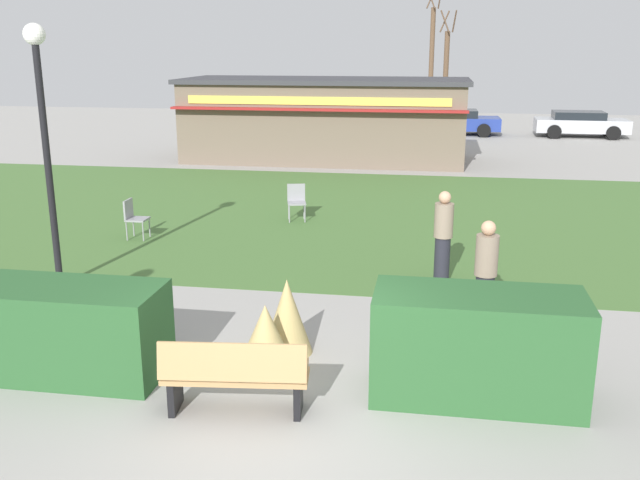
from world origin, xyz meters
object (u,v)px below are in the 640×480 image
person_strolling (486,274)px  person_standing (443,236)px  park_bench (235,376)px  tree_right_bg (431,61)px  lamppost_mid (44,128)px  parked_car_center_slot (455,121)px  tree_left_bg (446,75)px  cafe_chair_east (133,216)px  food_kiosk (325,119)px  cafe_chair_west (296,199)px  trash_bin (550,365)px  parked_car_east_slot (580,123)px  parked_car_west_slot (356,120)px

person_strolling → person_standing: (-0.62, 2.10, 0.00)m
park_bench → person_strolling: size_ratio=1.03×
park_bench → tree_right_bg: size_ratio=0.24×
lamppost_mid → tree_right_bg: bearing=79.1°
lamppost_mid → parked_car_center_slot: (7.42, 23.99, -2.19)m
person_standing → lamppost_mid: bearing=-55.1°
person_strolling → tree_right_bg: bearing=78.1°
tree_left_bg → cafe_chair_east: bearing=-105.4°
food_kiosk → cafe_chair_west: (0.80, -9.58, -0.99)m
park_bench → cafe_chair_west: (-1.15, 9.47, 0.05)m
food_kiosk → parked_car_center_slot: (4.99, 8.83, -0.88)m
park_bench → lamppost_mid: (-4.38, 3.88, 2.35)m
trash_bin → food_kiosk: food_kiosk is taller
lamppost_mid → tree_left_bg: (6.93, 28.47, -0.20)m
lamppost_mid → cafe_chair_west: 6.85m
person_standing → tree_right_bg: size_ratio=0.23×
park_bench → parked_car_east_slot: (8.90, 27.88, 0.16)m
parked_car_center_slot → tree_right_bg: (-1.32, 7.69, 2.67)m
parked_car_west_slot → tree_left_bg: tree_left_bg is taller
trash_bin → tree_right_bg: (-1.97, 34.44, 2.94)m
trash_bin → tree_left_bg: (-1.14, 31.22, 2.26)m
parked_car_east_slot → parked_car_west_slot: bearing=-180.0°
tree_left_bg → person_strolling: bearing=-89.1°
person_strolling → parked_car_west_slot: person_strolling is taller
tree_right_bg → cafe_chair_east: bearing=-102.2°
cafe_chair_west → person_strolling: person_strolling is taller
parked_car_center_slot → parked_car_east_slot: bearing=0.0°
lamppost_mid → trash_bin: lamppost_mid is taller
park_bench → parked_car_center_slot: parked_car_center_slot is taller
food_kiosk → cafe_chair_east: bearing=-101.6°
park_bench → trash_bin: 3.86m
cafe_chair_west → tree_left_bg: size_ratio=0.15×
parked_car_center_slot → cafe_chair_east: bearing=-109.7°
park_bench → parked_car_center_slot: (3.04, 27.88, 0.16)m
person_strolling → parked_car_east_slot: person_strolling is taller
parked_car_center_slot → parked_car_east_slot: (5.85, 0.00, 0.00)m
parked_car_west_slot → tree_right_bg: 8.86m
parked_car_east_slot → tree_left_bg: (-6.35, 4.47, 1.99)m
trash_bin → tree_left_bg: 31.32m
food_kiosk → parked_car_east_slot: bearing=39.2°
cafe_chair_east → person_strolling: person_strolling is taller
trash_bin → cafe_chair_east: size_ratio=0.85×
park_bench → lamppost_mid: lamppost_mid is taller
parked_car_center_slot → parked_car_east_slot: size_ratio=0.99×
person_strolling → parked_car_center_slot: size_ratio=0.40×
cafe_chair_east → cafe_chair_west: bearing=35.4°
person_strolling → lamppost_mid: bearing=160.1°
parked_car_center_slot → person_strolling: bearing=-90.1°
food_kiosk → park_bench: bearing=-84.2°
tree_right_bg → parked_car_center_slot: bearing=-80.3°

